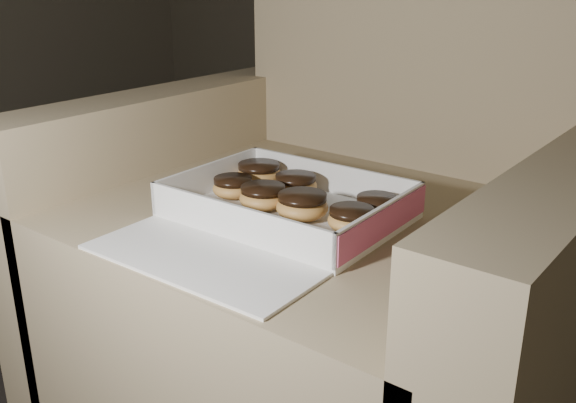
# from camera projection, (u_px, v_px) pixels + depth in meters

# --- Properties ---
(floor) EXTENTS (4.50, 4.50, 0.00)m
(floor) POSITION_uv_depth(u_px,v_px,m) (46.00, 347.00, 1.48)
(floor) COLOR black
(floor) RESTS_ON ground
(armchair) EXTENTS (0.94, 0.80, 0.98)m
(armchair) POSITION_uv_depth(u_px,v_px,m) (333.00, 260.00, 1.20)
(armchair) COLOR tan
(armchair) RESTS_ON floor
(bakery_box) EXTENTS (0.36, 0.42, 0.06)m
(bakery_box) POSITION_uv_depth(u_px,v_px,m) (275.00, 218.00, 1.01)
(bakery_box) COLOR white
(bakery_box) RESTS_ON armchair
(donut_a) EXTENTS (0.07, 0.07, 0.04)m
(donut_a) POSITION_uv_depth(u_px,v_px,m) (352.00, 219.00, 0.97)
(donut_a) COLOR #EAAC51
(donut_a) RESTS_ON bakery_box
(donut_b) EXTENTS (0.07, 0.07, 0.04)m
(donut_b) POSITION_uv_depth(u_px,v_px,m) (377.00, 206.00, 1.02)
(donut_b) COLOR #EAAC51
(donut_b) RESTS_ON bakery_box
(donut_c) EXTENTS (0.08, 0.08, 0.04)m
(donut_c) POSITION_uv_depth(u_px,v_px,m) (263.00, 197.00, 1.05)
(donut_c) COLOR #EAAC51
(donut_c) RESTS_ON bakery_box
(donut_d) EXTENTS (0.08, 0.08, 0.04)m
(donut_d) POSITION_uv_depth(u_px,v_px,m) (296.00, 185.00, 1.11)
(donut_d) COLOR #EAAC51
(donut_d) RESTS_ON bakery_box
(donut_e) EXTENTS (0.08, 0.08, 0.04)m
(donut_e) POSITION_uv_depth(u_px,v_px,m) (259.00, 173.00, 1.17)
(donut_e) COLOR #EAAC51
(donut_e) RESTS_ON bakery_box
(donut_f) EXTENTS (0.08, 0.08, 0.04)m
(donut_f) POSITION_uv_depth(u_px,v_px,m) (302.00, 206.00, 1.01)
(donut_f) COLOR #EAAC51
(donut_f) RESTS_ON bakery_box
(donut_g) EXTENTS (0.07, 0.07, 0.04)m
(donut_g) POSITION_uv_depth(u_px,v_px,m) (233.00, 187.00, 1.11)
(donut_g) COLOR #EAAC51
(donut_g) RESTS_ON bakery_box
(crumb_a) EXTENTS (0.01, 0.01, 0.00)m
(crumb_a) POSITION_uv_depth(u_px,v_px,m) (196.00, 220.00, 1.01)
(crumb_a) COLOR black
(crumb_a) RESTS_ON bakery_box
(crumb_b) EXTENTS (0.01, 0.01, 0.00)m
(crumb_b) POSITION_uv_depth(u_px,v_px,m) (317.00, 246.00, 0.92)
(crumb_b) COLOR black
(crumb_b) RESTS_ON bakery_box
(crumb_c) EXTENTS (0.01, 0.01, 0.00)m
(crumb_c) POSITION_uv_depth(u_px,v_px,m) (226.00, 215.00, 1.03)
(crumb_c) COLOR black
(crumb_c) RESTS_ON bakery_box
(crumb_d) EXTENTS (0.01, 0.01, 0.00)m
(crumb_d) POSITION_uv_depth(u_px,v_px,m) (279.00, 227.00, 0.98)
(crumb_d) COLOR black
(crumb_d) RESTS_ON bakery_box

